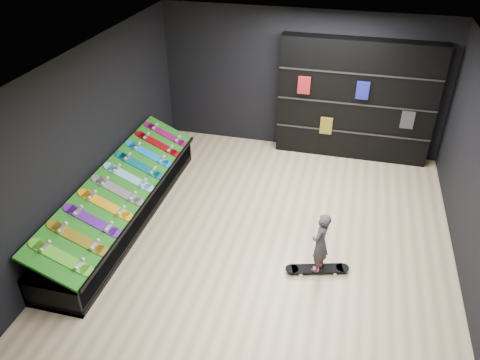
% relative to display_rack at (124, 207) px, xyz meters
% --- Properties ---
extents(floor, '(6.00, 7.00, 0.01)m').
position_rel_display_rack_xyz_m(floor, '(2.55, 0.00, -0.25)').
color(floor, '#D0B78C').
rests_on(floor, ground).
extents(ceiling, '(6.00, 7.00, 0.01)m').
position_rel_display_rack_xyz_m(ceiling, '(2.55, 0.00, 2.75)').
color(ceiling, white).
rests_on(ceiling, ground).
extents(wall_back, '(6.00, 0.02, 3.00)m').
position_rel_display_rack_xyz_m(wall_back, '(2.55, 3.50, 1.25)').
color(wall_back, black).
rests_on(wall_back, ground).
extents(wall_front, '(6.00, 0.02, 3.00)m').
position_rel_display_rack_xyz_m(wall_front, '(2.55, -3.50, 1.25)').
color(wall_front, black).
rests_on(wall_front, ground).
extents(wall_left, '(0.02, 7.00, 3.00)m').
position_rel_display_rack_xyz_m(wall_left, '(-0.45, 0.00, 1.25)').
color(wall_left, black).
rests_on(wall_left, ground).
extents(display_rack, '(0.90, 4.50, 0.50)m').
position_rel_display_rack_xyz_m(display_rack, '(0.00, 0.00, 0.00)').
color(display_rack, black).
rests_on(display_rack, ground).
extents(turf_ramp, '(0.92, 4.50, 0.46)m').
position_rel_display_rack_xyz_m(turf_ramp, '(0.05, 0.00, 0.46)').
color(turf_ramp, '#155E0E').
rests_on(turf_ramp, display_rack).
extents(back_shelving, '(3.16, 0.37, 2.53)m').
position_rel_display_rack_xyz_m(back_shelving, '(3.71, 3.32, 1.02)').
color(back_shelving, black).
rests_on(back_shelving, ground).
extents(floor_skateboard, '(1.00, 0.48, 0.09)m').
position_rel_display_rack_xyz_m(floor_skateboard, '(3.46, -0.55, -0.21)').
color(floor_skateboard, black).
rests_on(floor_skateboard, ground).
extents(child, '(0.22, 0.27, 0.60)m').
position_rel_display_rack_xyz_m(child, '(3.46, -0.55, 0.14)').
color(child, black).
rests_on(child, floor_skateboard).
extents(display_board_0, '(0.93, 0.22, 0.50)m').
position_rel_display_rack_xyz_m(display_board_0, '(0.06, -1.90, 0.49)').
color(display_board_0, green).
rests_on(display_board_0, turf_ramp).
extents(display_board_1, '(0.93, 0.22, 0.50)m').
position_rel_display_rack_xyz_m(display_board_1, '(0.06, -1.48, 0.49)').
color(display_board_1, yellow).
rests_on(display_board_1, turf_ramp).
extents(display_board_2, '(0.93, 0.22, 0.50)m').
position_rel_display_rack_xyz_m(display_board_2, '(0.06, -1.06, 0.49)').
color(display_board_2, purple).
rests_on(display_board_2, turf_ramp).
extents(display_board_3, '(0.93, 0.22, 0.50)m').
position_rel_display_rack_xyz_m(display_board_3, '(0.06, -0.63, 0.49)').
color(display_board_3, orange).
rests_on(display_board_3, turf_ramp).
extents(display_board_4, '(0.93, 0.22, 0.50)m').
position_rel_display_rack_xyz_m(display_board_4, '(0.06, -0.21, 0.49)').
color(display_board_4, black).
rests_on(display_board_4, turf_ramp).
extents(display_board_5, '(0.93, 0.22, 0.50)m').
position_rel_display_rack_xyz_m(display_board_5, '(0.06, 0.21, 0.49)').
color(display_board_5, '#0CB2E5').
rests_on(display_board_5, turf_ramp).
extents(display_board_6, '(0.93, 0.22, 0.50)m').
position_rel_display_rack_xyz_m(display_board_6, '(0.06, 0.63, 0.49)').
color(display_board_6, '#0C8C99').
rests_on(display_board_6, turf_ramp).
extents(display_board_7, '(0.93, 0.22, 0.50)m').
position_rel_display_rack_xyz_m(display_board_7, '(0.06, 1.06, 0.49)').
color(display_board_7, blue).
rests_on(display_board_7, turf_ramp).
extents(display_board_8, '(0.93, 0.22, 0.50)m').
position_rel_display_rack_xyz_m(display_board_8, '(0.06, 1.48, 0.49)').
color(display_board_8, red).
rests_on(display_board_8, turf_ramp).
extents(display_board_9, '(0.93, 0.22, 0.50)m').
position_rel_display_rack_xyz_m(display_board_9, '(0.06, 1.90, 0.49)').
color(display_board_9, '#E5198C').
rests_on(display_board_9, turf_ramp).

